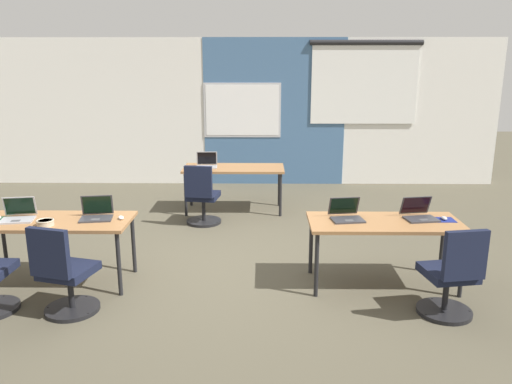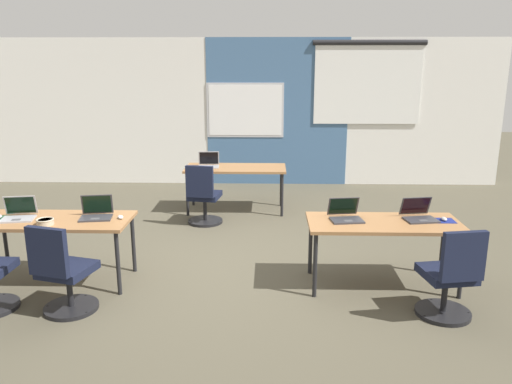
{
  "view_description": "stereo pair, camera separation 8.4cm",
  "coord_description": "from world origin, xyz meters",
  "px_view_note": "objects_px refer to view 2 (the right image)",
  "views": [
    {
      "loc": [
        0.45,
        -5.69,
        2.34
      ],
      "look_at": [
        0.38,
        0.18,
        0.83
      ],
      "focal_mm": 35.42,
      "sensor_mm": 36.0,
      "label": 1
    },
    {
      "loc": [
        0.54,
        -5.69,
        2.34
      ],
      "look_at": [
        0.38,
        0.18,
        0.83
      ],
      "focal_mm": 35.42,
      "sensor_mm": 36.0,
      "label": 2
    }
  ],
  "objects_px": {
    "mouse_near_right_end": "(444,219)",
    "chair_near_left_inner": "(63,277)",
    "desk_near_left": "(56,224)",
    "laptop_near_right_inner": "(345,215)",
    "snack_bowl": "(45,221)",
    "laptop_near_left_end": "(19,214)",
    "desk_far_center": "(236,171)",
    "laptop_near_left_inner": "(96,213)",
    "laptop_far_left": "(209,164)",
    "chair_far_left": "(203,200)",
    "chair_near_right_end": "(450,281)",
    "laptop_near_right_end": "(419,215)",
    "mouse_near_left_inner": "(121,217)",
    "desk_near_right": "(384,227)"
  },
  "relations": [
    {
      "from": "laptop_near_right_end",
      "to": "laptop_far_left",
      "type": "bearing_deg",
      "value": 123.74
    },
    {
      "from": "mouse_near_left_inner",
      "to": "chair_far_left",
      "type": "relative_size",
      "value": 0.12
    },
    {
      "from": "laptop_near_right_inner",
      "to": "laptop_far_left",
      "type": "height_order",
      "value": "laptop_far_left"
    },
    {
      "from": "desk_near_right",
      "to": "snack_bowl",
      "type": "relative_size",
      "value": 9.01
    },
    {
      "from": "laptop_near_right_end",
      "to": "chair_near_right_end",
      "type": "distance_m",
      "value": 0.91
    },
    {
      "from": "mouse_near_left_inner",
      "to": "mouse_near_right_end",
      "type": "bearing_deg",
      "value": 0.2
    },
    {
      "from": "laptop_far_left",
      "to": "chair_far_left",
      "type": "height_order",
      "value": "laptop_far_left"
    },
    {
      "from": "chair_near_right_end",
      "to": "laptop_near_right_inner",
      "type": "relative_size",
      "value": 2.48
    },
    {
      "from": "desk_near_right",
      "to": "chair_far_left",
      "type": "distance_m",
      "value": 3.03
    },
    {
      "from": "mouse_near_right_end",
      "to": "chair_near_left_inner",
      "type": "distance_m",
      "value": 3.89
    },
    {
      "from": "laptop_near_left_inner",
      "to": "laptop_far_left",
      "type": "height_order",
      "value": "same"
    },
    {
      "from": "laptop_near_right_inner",
      "to": "desk_near_right",
      "type": "bearing_deg",
      "value": -17.38
    },
    {
      "from": "laptop_near_left_inner",
      "to": "mouse_near_left_inner",
      "type": "xyz_separation_m",
      "value": [
        0.27,
        -0.03,
        -0.03
      ]
    },
    {
      "from": "desk_near_right",
      "to": "laptop_near_left_end",
      "type": "bearing_deg",
      "value": 179.9
    },
    {
      "from": "chair_near_left_inner",
      "to": "laptop_near_right_inner",
      "type": "xyz_separation_m",
      "value": [
        2.76,
        0.78,
        0.39
      ]
    },
    {
      "from": "chair_near_right_end",
      "to": "mouse_near_right_end",
      "type": "bearing_deg",
      "value": -111.8
    },
    {
      "from": "laptop_near_right_inner",
      "to": "chair_far_left",
      "type": "xyz_separation_m",
      "value": [
        -1.78,
        2.01,
        -0.39
      ]
    },
    {
      "from": "laptop_near_right_inner",
      "to": "chair_far_left",
      "type": "bearing_deg",
      "value": 123.32
    },
    {
      "from": "snack_bowl",
      "to": "chair_near_right_end",
      "type": "bearing_deg",
      "value": -7.49
    },
    {
      "from": "mouse_near_left_inner",
      "to": "chair_far_left",
      "type": "xyz_separation_m",
      "value": [
        0.62,
        2.04,
        -0.36
      ]
    },
    {
      "from": "laptop_far_left",
      "to": "snack_bowl",
      "type": "bearing_deg",
      "value": -117.15
    },
    {
      "from": "chair_near_left_inner",
      "to": "laptop_near_right_end",
      "type": "bearing_deg",
      "value": -152.04
    },
    {
      "from": "laptop_near_left_inner",
      "to": "desk_far_center",
      "type": "bearing_deg",
      "value": 55.24
    },
    {
      "from": "desk_far_center",
      "to": "chair_far_left",
      "type": "height_order",
      "value": "chair_far_left"
    },
    {
      "from": "desk_near_right",
      "to": "mouse_near_right_end",
      "type": "relative_size",
      "value": 15.88
    },
    {
      "from": "laptop_near_right_end",
      "to": "laptop_near_right_inner",
      "type": "distance_m",
      "value": 0.79
    },
    {
      "from": "laptop_near_left_end",
      "to": "chair_far_left",
      "type": "xyz_separation_m",
      "value": [
        1.71,
        2.07,
        -0.39
      ]
    },
    {
      "from": "desk_near_left",
      "to": "laptop_near_right_end",
      "type": "distance_m",
      "value": 3.89
    },
    {
      "from": "laptop_near_right_end",
      "to": "desk_near_right",
      "type": "bearing_deg",
      "value": -175.53
    },
    {
      "from": "laptop_near_left_end",
      "to": "laptop_far_left",
      "type": "distance_m",
      "value": 3.29
    },
    {
      "from": "desk_near_right",
      "to": "laptop_near_left_end",
      "type": "relative_size",
      "value": 4.26
    },
    {
      "from": "laptop_far_left",
      "to": "laptop_near_right_inner",
      "type": "bearing_deg",
      "value": -60.36
    },
    {
      "from": "desk_far_center",
      "to": "snack_bowl",
      "type": "distance_m",
      "value": 3.48
    },
    {
      "from": "desk_near_right",
      "to": "mouse_near_left_inner",
      "type": "xyz_separation_m",
      "value": [
        -2.8,
        0.03,
        0.08
      ]
    },
    {
      "from": "snack_bowl",
      "to": "laptop_near_left_end",
      "type": "bearing_deg",
      "value": 151.57
    },
    {
      "from": "mouse_near_left_inner",
      "to": "chair_far_left",
      "type": "distance_m",
      "value": 2.17
    },
    {
      "from": "laptop_near_left_end",
      "to": "desk_near_right",
      "type": "bearing_deg",
      "value": -10.05
    },
    {
      "from": "desk_near_left",
      "to": "chair_far_left",
      "type": "bearing_deg",
      "value": 57.61
    },
    {
      "from": "chair_near_right_end",
      "to": "mouse_near_left_inner",
      "type": "xyz_separation_m",
      "value": [
        -3.28,
        0.76,
        0.36
      ]
    },
    {
      "from": "desk_far_center",
      "to": "laptop_near_right_end",
      "type": "height_order",
      "value": "laptop_near_right_end"
    },
    {
      "from": "desk_far_center",
      "to": "mouse_near_right_end",
      "type": "height_order",
      "value": "mouse_near_right_end"
    },
    {
      "from": "desk_near_right",
      "to": "laptop_near_right_inner",
      "type": "xyz_separation_m",
      "value": [
        -0.4,
        0.06,
        0.11
      ]
    },
    {
      "from": "laptop_near_right_inner",
      "to": "snack_bowl",
      "type": "distance_m",
      "value": 3.13
    },
    {
      "from": "desk_near_right",
      "to": "chair_near_left_inner",
      "type": "bearing_deg",
      "value": -167.26
    },
    {
      "from": "desk_far_center",
      "to": "laptop_near_left_inner",
      "type": "relative_size",
      "value": 4.34
    },
    {
      "from": "mouse_near_left_inner",
      "to": "snack_bowl",
      "type": "height_order",
      "value": "snack_bowl"
    },
    {
      "from": "mouse_near_right_end",
      "to": "desk_far_center",
      "type": "bearing_deg",
      "value": 130.95
    },
    {
      "from": "chair_near_left_inner",
      "to": "mouse_near_right_end",
      "type": "bearing_deg",
      "value": -153.59
    },
    {
      "from": "desk_near_left",
      "to": "laptop_near_right_inner",
      "type": "bearing_deg",
      "value": 1.19
    },
    {
      "from": "desk_near_right",
      "to": "laptop_near_right_end",
      "type": "bearing_deg",
      "value": 14.05
    }
  ]
}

